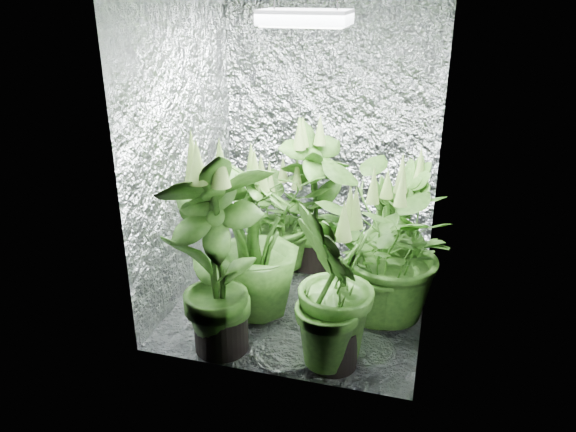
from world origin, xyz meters
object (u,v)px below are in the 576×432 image
Objects in this scene: plant_a at (281,218)px; plant_d at (255,242)px; plant_g at (335,289)px; circulation_fan at (404,255)px; plant_c at (396,229)px; plant_e at (388,250)px; plant_f at (217,255)px; plant_b at (314,199)px; grow_lamp at (305,18)px.

plant_d is (0.02, -0.64, 0.11)m from plant_a.
plant_g is 1.31m from circulation_fan.
plant_c is 0.91× the size of plant_d.
plant_e is 1.05m from plant_f.
circulation_fan is at bearing 8.56° from plant_b.
plant_f is at bearing -148.18° from plant_e.
plant_g is (-0.23, -0.94, 0.03)m from plant_c.
plant_a is 1.08m from plant_f.
plant_a is 0.96m from circulation_fan.
grow_lamp is 0.43× the size of plant_e.
plant_c is at bearing 76.01° from plant_g.
plant_b is 1.11× the size of plant_g.
plant_g is at bearing -33.90° from plant_d.
plant_e is (0.83, -0.51, 0.09)m from plant_a.
grow_lamp is at bearing -56.92° from plant_a.
plant_e is 0.80m from circulation_fan.
plant_a is at bearing -156.96° from plant_b.
plant_b is 3.72× the size of circulation_fan.
plant_a is 0.71× the size of plant_f.
circulation_fan is at bearing 84.99° from plant_e.
plant_d is 0.95× the size of plant_e.
plant_e is 0.89× the size of plant_f.
plant_a is at bearing 92.14° from plant_d.
plant_e is (-0.01, -0.42, 0.04)m from plant_c.
circulation_fan is at bearing 45.01° from grow_lamp.
plant_b is 1.20m from plant_g.
circulation_fan is at bearing 12.43° from plant_a.
circulation_fan is at bearing 43.88° from plant_d.
plant_b reaches higher than plant_e.
plant_a is 0.79× the size of plant_b.
plant_f is at bearing -125.59° from circulation_fan.
grow_lamp reaches higher than plant_a.
plant_a is 0.79× the size of plant_e.
plant_e is 1.10× the size of plant_g.
plant_d reaches higher than plant_a.
plant_c is at bearing -17.30° from plant_b.
grow_lamp is 0.47× the size of plant_g.
plant_b is at bearing 134.76° from plant_e.
plant_c is 0.77× the size of plant_f.
plant_g reaches higher than plant_c.
plant_c is 0.95× the size of plant_g.
plant_b is (-0.05, 0.52, -1.28)m from grow_lamp.
plant_d reaches higher than circulation_fan.
plant_b reaches higher than plant_d.
plant_a is 0.98m from plant_e.
plant_e is at bearing -93.67° from circulation_fan.
plant_c reaches higher than plant_a.
plant_f is 0.68m from plant_g.
plant_e reaches higher than circulation_fan.
grow_lamp reaches higher than plant_f.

